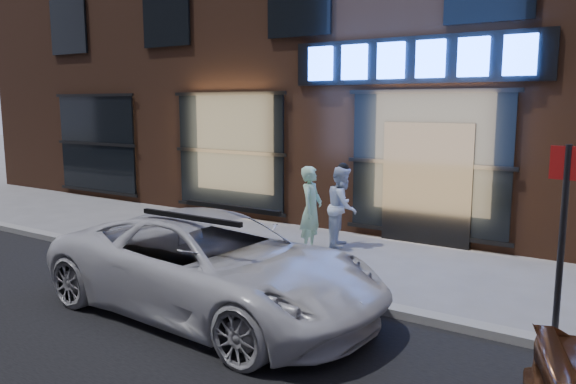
% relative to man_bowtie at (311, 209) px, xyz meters
% --- Properties ---
extents(ground, '(90.00, 90.00, 0.00)m').
position_rel_man_bowtie_xyz_m(ground, '(1.58, -2.16, -0.81)').
color(ground, slate).
rests_on(ground, ground).
extents(curb, '(60.00, 0.25, 0.12)m').
position_rel_man_bowtie_xyz_m(curb, '(1.58, -2.16, -0.75)').
color(curb, gray).
rests_on(curb, ground).
extents(storefront_building, '(30.20, 8.28, 10.30)m').
position_rel_man_bowtie_xyz_m(storefront_building, '(1.58, 5.83, 4.34)').
color(storefront_building, '#54301E').
rests_on(storefront_building, ground).
extents(man_bowtie, '(0.48, 0.65, 1.62)m').
position_rel_man_bowtie_xyz_m(man_bowtie, '(0.00, 0.00, 0.00)').
color(man_bowtie, '#BBF6C3').
rests_on(man_bowtie, ground).
extents(man_cap, '(0.79, 0.91, 1.58)m').
position_rel_man_bowtie_xyz_m(man_cap, '(0.30, 0.69, -0.02)').
color(man_cap, white).
rests_on(man_cap, ground).
extents(white_suv, '(4.88, 2.46, 1.33)m').
position_rel_man_bowtie_xyz_m(white_suv, '(0.56, -3.42, -0.15)').
color(white_suv, silver).
rests_on(white_suv, ground).
extents(sign_post, '(0.37, 0.08, 2.33)m').
position_rel_man_bowtie_xyz_m(sign_post, '(4.51, -2.06, 0.60)').
color(sign_post, '#262628').
rests_on(sign_post, ground).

